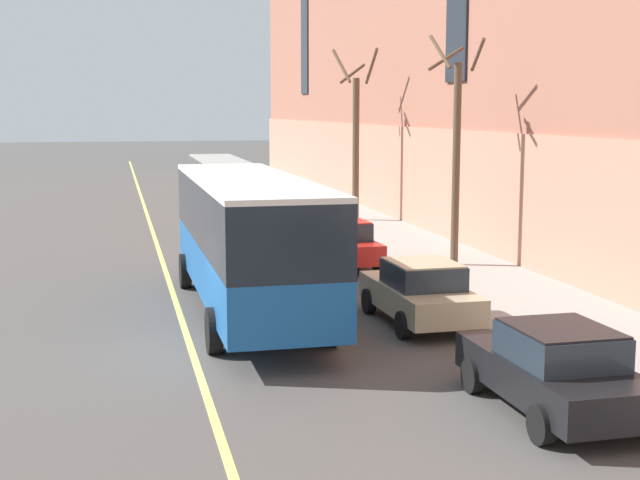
{
  "coord_description": "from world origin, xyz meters",
  "views": [
    {
      "loc": [
        -1.86,
        -18.53,
        5.17
      ],
      "look_at": [
        3.3,
        3.77,
        1.8
      ],
      "focal_mm": 50.0,
      "sensor_mm": 36.0,
      "label": 1
    }
  ],
  "objects_px": {
    "parked_car_champagne_0": "(420,292)",
    "parked_car_black_4": "(555,369)",
    "parked_car_black_6": "(240,184)",
    "parked_car_red_1": "(341,243)",
    "city_bus": "(248,235)",
    "parked_car_champagne_5": "(291,214)",
    "parked_car_darkgray_3": "(262,198)",
    "street_tree_far_downtown": "(356,138)",
    "street_tree_far_uptown": "(456,151)"
  },
  "relations": [
    {
      "from": "parked_car_black_6",
      "to": "street_tree_far_uptown",
      "type": "relative_size",
      "value": 0.61
    },
    {
      "from": "parked_car_black_4",
      "to": "street_tree_far_uptown",
      "type": "relative_size",
      "value": 0.58
    },
    {
      "from": "parked_car_darkgray_3",
      "to": "street_tree_far_downtown",
      "type": "xyz_separation_m",
      "value": [
        3.54,
        -4.84,
        3.11
      ]
    },
    {
      "from": "parked_car_black_4",
      "to": "parked_car_red_1",
      "type": "bearing_deg",
      "value": 89.89
    },
    {
      "from": "parked_car_black_6",
      "to": "parked_car_champagne_5",
      "type": "bearing_deg",
      "value": -89.98
    },
    {
      "from": "parked_car_champagne_0",
      "to": "parked_car_black_4",
      "type": "height_order",
      "value": "same"
    },
    {
      "from": "parked_car_black_4",
      "to": "parked_car_champagne_5",
      "type": "relative_size",
      "value": 0.94
    },
    {
      "from": "parked_car_champagne_0",
      "to": "parked_car_black_4",
      "type": "distance_m",
      "value": 6.64
    },
    {
      "from": "parked_car_black_4",
      "to": "parked_car_darkgray_3",
      "type": "bearing_deg",
      "value": 90.09
    },
    {
      "from": "parked_car_red_1",
      "to": "parked_car_darkgray_3",
      "type": "height_order",
      "value": "same"
    },
    {
      "from": "city_bus",
      "to": "parked_car_champagne_0",
      "type": "bearing_deg",
      "value": -25.38
    },
    {
      "from": "parked_car_champagne_0",
      "to": "street_tree_far_downtown",
      "type": "relative_size",
      "value": 0.56
    },
    {
      "from": "city_bus",
      "to": "parked_car_black_6",
      "type": "xyz_separation_m",
      "value": [
        4.02,
        30.4,
        -1.26
      ]
    },
    {
      "from": "parked_car_champagne_5",
      "to": "city_bus",
      "type": "bearing_deg",
      "value": -105.11
    },
    {
      "from": "parked_car_champagne_0",
      "to": "parked_car_champagne_5",
      "type": "xyz_separation_m",
      "value": [
        0.11,
        16.78,
        0.0
      ]
    },
    {
      "from": "parked_car_red_1",
      "to": "street_tree_far_downtown",
      "type": "xyz_separation_m",
      "value": [
        3.47,
        10.87,
        3.11
      ]
    },
    {
      "from": "parked_car_champagne_5",
      "to": "street_tree_far_uptown",
      "type": "bearing_deg",
      "value": -70.73
    },
    {
      "from": "parked_car_darkgray_3",
      "to": "street_tree_far_uptown",
      "type": "xyz_separation_m",
      "value": [
        3.54,
        -17.05,
        3.05
      ]
    },
    {
      "from": "parked_car_champagne_0",
      "to": "parked_car_champagne_5",
      "type": "distance_m",
      "value": 16.78
    },
    {
      "from": "parked_car_black_4",
      "to": "parked_car_champagne_5",
      "type": "bearing_deg",
      "value": 89.93
    },
    {
      "from": "parked_car_champagne_5",
      "to": "parked_car_darkgray_3",
      "type": "bearing_deg",
      "value": 90.59
    },
    {
      "from": "parked_car_champagne_0",
      "to": "parked_car_black_6",
      "type": "height_order",
      "value": "same"
    },
    {
      "from": "parked_car_champagne_5",
      "to": "street_tree_far_downtown",
      "type": "height_order",
      "value": "street_tree_far_downtown"
    },
    {
      "from": "street_tree_far_downtown",
      "to": "parked_car_champagne_0",
      "type": "bearing_deg",
      "value": -100.62
    },
    {
      "from": "parked_car_darkgray_3",
      "to": "street_tree_far_uptown",
      "type": "bearing_deg",
      "value": -78.28
    },
    {
      "from": "parked_car_champagne_0",
      "to": "parked_car_black_6",
      "type": "xyz_separation_m",
      "value": [
        0.1,
        32.26,
        0.0
      ]
    },
    {
      "from": "parked_car_red_1",
      "to": "parked_car_black_6",
      "type": "xyz_separation_m",
      "value": [
        -0.01,
        24.04,
        0.0
      ]
    },
    {
      "from": "parked_car_red_1",
      "to": "parked_car_black_4",
      "type": "height_order",
      "value": "same"
    },
    {
      "from": "city_bus",
      "to": "street_tree_far_uptown",
      "type": "height_order",
      "value": "street_tree_far_uptown"
    },
    {
      "from": "street_tree_far_downtown",
      "to": "parked_car_black_6",
      "type": "bearing_deg",
      "value": 104.77
    },
    {
      "from": "parked_car_champagne_0",
      "to": "parked_car_darkgray_3",
      "type": "bearing_deg",
      "value": 89.92
    },
    {
      "from": "parked_car_red_1",
      "to": "parked_car_black_4",
      "type": "distance_m",
      "value": 14.85
    },
    {
      "from": "city_bus",
      "to": "parked_car_red_1",
      "type": "distance_m",
      "value": 7.63
    },
    {
      "from": "street_tree_far_uptown",
      "to": "parked_car_champagne_5",
      "type": "bearing_deg",
      "value": 109.27
    },
    {
      "from": "parked_car_champagne_0",
      "to": "parked_car_champagne_5",
      "type": "relative_size",
      "value": 0.94
    },
    {
      "from": "parked_car_red_1",
      "to": "parked_car_champagne_0",
      "type": "bearing_deg",
      "value": -90.76
    },
    {
      "from": "parked_car_black_6",
      "to": "street_tree_far_downtown",
      "type": "relative_size",
      "value": 0.59
    },
    {
      "from": "parked_car_red_1",
      "to": "parked_car_black_6",
      "type": "distance_m",
      "value": 24.04
    },
    {
      "from": "parked_car_darkgray_3",
      "to": "street_tree_far_uptown",
      "type": "distance_m",
      "value": 17.68
    },
    {
      "from": "parked_car_black_4",
      "to": "parked_car_champagne_0",
      "type": "bearing_deg",
      "value": 90.69
    },
    {
      "from": "parked_car_champagne_0",
      "to": "parked_car_darkgray_3",
      "type": "xyz_separation_m",
      "value": [
        0.03,
        23.92,
        0.0
      ]
    },
    {
      "from": "parked_car_red_1",
      "to": "parked_car_darkgray_3",
      "type": "relative_size",
      "value": 0.99
    },
    {
      "from": "city_bus",
      "to": "street_tree_far_uptown",
      "type": "bearing_deg",
      "value": 33.81
    },
    {
      "from": "parked_car_red_1",
      "to": "street_tree_far_uptown",
      "type": "distance_m",
      "value": 4.81
    },
    {
      "from": "parked_car_champagne_5",
      "to": "parked_car_red_1",
      "type": "bearing_deg",
      "value": -89.99
    },
    {
      "from": "street_tree_far_uptown",
      "to": "street_tree_far_downtown",
      "type": "xyz_separation_m",
      "value": [
        0.01,
        12.21,
        0.06
      ]
    },
    {
      "from": "parked_car_black_6",
      "to": "street_tree_far_uptown",
      "type": "distance_m",
      "value": 25.8
    },
    {
      "from": "parked_car_black_4",
      "to": "parked_car_black_6",
      "type": "distance_m",
      "value": 38.9
    },
    {
      "from": "parked_car_red_1",
      "to": "street_tree_far_downtown",
      "type": "distance_m",
      "value": 11.82
    },
    {
      "from": "parked_car_darkgray_3",
      "to": "street_tree_far_downtown",
      "type": "height_order",
      "value": "street_tree_far_downtown"
    }
  ]
}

